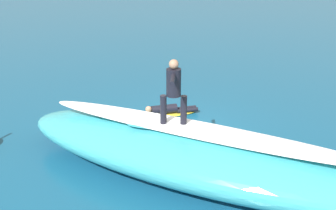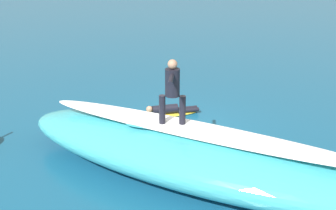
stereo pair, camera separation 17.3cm
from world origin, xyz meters
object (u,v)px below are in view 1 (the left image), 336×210
Objects in this scene: surfboard_riding at (173,125)px; surfer_riding at (174,87)px; surfer_paddling at (168,109)px; surfboard_paddling at (164,115)px.

surfer_riding reaches higher than surfboard_riding.
surfer_riding is 4.05m from surfer_paddling.
surfboard_riding is 1.32× the size of surfer_paddling.
surfboard_paddling is 1.29× the size of surfer_paddling.
surfboard_riding is at bearing 76.27° from surfer_paddling.
surfer_riding reaches higher than surfer_paddling.
surfboard_riding is at bearing 78.37° from surfboard_paddling.
surfer_riding is 0.94× the size of surfer_paddling.
surfboard_riding is 1.03× the size of surfboard_paddling.
surfer_riding reaches higher than surfboard_paddling.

